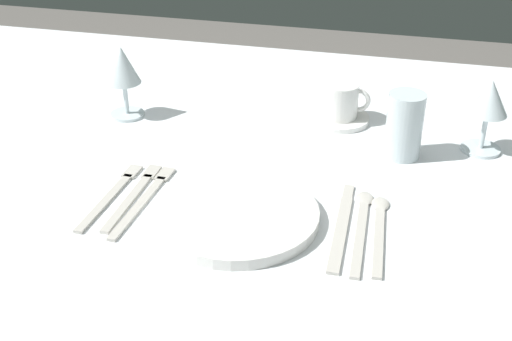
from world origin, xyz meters
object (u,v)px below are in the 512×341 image
at_px(coffee_cup_left, 341,100).
at_px(drink_tumbler, 404,126).
at_px(fork_salad, 113,194).
at_px(fork_outer, 145,198).
at_px(dinner_plate, 237,215).
at_px(fork_inner, 135,194).
at_px(dinner_knife, 341,227).
at_px(wine_glass_centre, 489,103).
at_px(spoon_dessert, 379,224).
at_px(spoon_soup, 362,221).
at_px(wine_glass_left, 123,69).

height_order(coffee_cup_left, drink_tumbler, drink_tumbler).
bearing_deg(fork_salad, fork_outer, -0.23).
height_order(dinner_plate, fork_salad, dinner_plate).
height_order(fork_inner, fork_salad, same).
xyz_separation_m(dinner_knife, wine_glass_centre, (0.21, 0.31, 0.09)).
bearing_deg(wine_glass_centre, spoon_dessert, -118.85).
distance_m(dinner_plate, drink_tumbler, 0.36).
bearing_deg(spoon_soup, coffee_cup_left, 103.13).
relative_size(dinner_knife, coffee_cup_left, 2.45).
bearing_deg(dinner_plate, drink_tumbler, 49.39).
bearing_deg(fork_inner, wine_glass_centre, 28.07).
relative_size(fork_salad, dinner_knife, 0.88).
bearing_deg(spoon_dessert, fork_salad, -178.10).
distance_m(fork_inner, spoon_dessert, 0.39).
height_order(fork_inner, dinner_knife, same).
relative_size(fork_salad, spoon_dessert, 0.99).
bearing_deg(dinner_plate, fork_inner, 170.49).
xyz_separation_m(dinner_plate, dinner_knife, (0.16, 0.01, -0.01)).
relative_size(dinner_plate, wine_glass_centre, 1.84).
bearing_deg(coffee_cup_left, spoon_dessert, -72.89).
xyz_separation_m(dinner_plate, wine_glass_left, (-0.31, 0.31, 0.09)).
relative_size(coffee_cup_left, wine_glass_left, 0.67).
bearing_deg(spoon_soup, fork_salad, -177.60).
height_order(fork_outer, wine_glass_left, wine_glass_left).
xyz_separation_m(dinner_plate, drink_tumbler, (0.23, 0.27, 0.05)).
xyz_separation_m(fork_outer, fork_inner, (-0.02, 0.01, 0.00)).
bearing_deg(fork_outer, coffee_cup_left, 54.23).
height_order(dinner_plate, drink_tumbler, drink_tumbler).
distance_m(spoon_soup, coffee_cup_left, 0.36).
bearing_deg(fork_salad, spoon_soup, 2.40).
xyz_separation_m(fork_outer, coffee_cup_left, (0.26, 0.36, 0.04)).
bearing_deg(spoon_dessert, wine_glass_left, 152.56).
bearing_deg(coffee_cup_left, fork_outer, -125.77).
bearing_deg(spoon_dessert, fork_outer, -177.77).
bearing_deg(spoon_soup, fork_outer, -177.16).
relative_size(dinner_knife, drink_tumbler, 1.98).
bearing_deg(fork_salad, dinner_plate, -5.94).
distance_m(dinner_knife, drink_tumbler, 0.27).
relative_size(dinner_plate, fork_inner, 1.22).
bearing_deg(dinner_knife, drink_tumbler, 73.89).
distance_m(dinner_knife, spoon_soup, 0.04).
distance_m(spoon_dessert, wine_glass_centre, 0.34).
bearing_deg(drink_tumbler, wine_glass_left, 175.86).
bearing_deg(dinner_knife, dinner_plate, -174.62).
height_order(dinner_plate, fork_outer, dinner_plate).
height_order(fork_salad, wine_glass_left, wine_glass_left).
height_order(dinner_knife, wine_glass_centre, wine_glass_centre).
bearing_deg(fork_salad, drink_tumbler, 28.97).
distance_m(dinner_knife, coffee_cup_left, 0.37).
distance_m(fork_outer, dinner_knife, 0.31).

